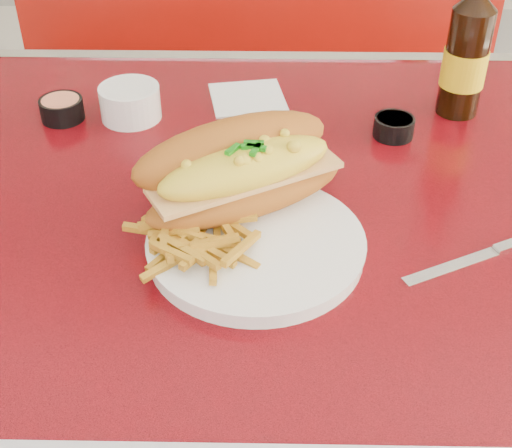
{
  "coord_description": "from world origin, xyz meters",
  "views": [
    {
      "loc": [
        0.03,
        -0.75,
        1.29
      ],
      "look_at": [
        0.01,
        -0.13,
        0.81
      ],
      "focal_mm": 50.0,
      "sensor_mm": 36.0,
      "label": 1
    }
  ],
  "objects_px": {
    "booth_bench_far": "(257,163)",
    "beer_bottle": "(467,53)",
    "fork": "(213,211)",
    "sauce_cup_left": "(62,108)",
    "knife": "(489,253)",
    "mac_hoagie": "(241,170)",
    "sauce_cup_right": "(394,126)",
    "diner_table": "(247,282)",
    "dinner_plate": "(256,245)",
    "gravy_ramekin": "(130,101)"
  },
  "relations": [
    {
      "from": "booth_bench_far",
      "to": "beer_bottle",
      "type": "bearing_deg",
      "value": -62.76
    },
    {
      "from": "sauce_cup_left",
      "to": "booth_bench_far",
      "type": "bearing_deg",
      "value": 66.45
    },
    {
      "from": "diner_table",
      "to": "sauce_cup_left",
      "type": "bearing_deg",
      "value": 147.52
    },
    {
      "from": "diner_table",
      "to": "fork",
      "type": "bearing_deg",
      "value": -116.35
    },
    {
      "from": "diner_table",
      "to": "booth_bench_far",
      "type": "height_order",
      "value": "booth_bench_far"
    },
    {
      "from": "diner_table",
      "to": "gravy_ramekin",
      "type": "relative_size",
      "value": 10.53
    },
    {
      "from": "diner_table",
      "to": "dinner_plate",
      "type": "height_order",
      "value": "dinner_plate"
    },
    {
      "from": "booth_bench_far",
      "to": "dinner_plate",
      "type": "height_order",
      "value": "booth_bench_far"
    },
    {
      "from": "mac_hoagie",
      "to": "sauce_cup_left",
      "type": "bearing_deg",
      "value": 110.66
    },
    {
      "from": "dinner_plate",
      "to": "sauce_cup_right",
      "type": "bearing_deg",
      "value": 54.0
    },
    {
      "from": "fork",
      "to": "beer_bottle",
      "type": "xyz_separation_m",
      "value": [
        0.35,
        0.28,
        0.08
      ]
    },
    {
      "from": "diner_table",
      "to": "sauce_cup_right",
      "type": "relative_size",
      "value": 21.09
    },
    {
      "from": "booth_bench_far",
      "to": "sauce_cup_right",
      "type": "distance_m",
      "value": 0.86
    },
    {
      "from": "fork",
      "to": "beer_bottle",
      "type": "relative_size",
      "value": 0.53
    },
    {
      "from": "gravy_ramekin",
      "to": "sauce_cup_left",
      "type": "xyz_separation_m",
      "value": [
        -0.1,
        -0.01,
        -0.01
      ]
    },
    {
      "from": "sauce_cup_right",
      "to": "knife",
      "type": "distance_m",
      "value": 0.27
    },
    {
      "from": "diner_table",
      "to": "gravy_ramekin",
      "type": "xyz_separation_m",
      "value": [
        -0.18,
        0.18,
        0.19
      ]
    },
    {
      "from": "dinner_plate",
      "to": "gravy_ramekin",
      "type": "xyz_separation_m",
      "value": [
        -0.19,
        0.31,
        0.02
      ]
    },
    {
      "from": "booth_bench_far",
      "to": "knife",
      "type": "bearing_deg",
      "value": -73.45
    },
    {
      "from": "gravy_ramekin",
      "to": "diner_table",
      "type": "bearing_deg",
      "value": -46.0
    },
    {
      "from": "mac_hoagie",
      "to": "fork",
      "type": "bearing_deg",
      "value": -179.18
    },
    {
      "from": "mac_hoagie",
      "to": "beer_bottle",
      "type": "height_order",
      "value": "beer_bottle"
    },
    {
      "from": "mac_hoagie",
      "to": "knife",
      "type": "relative_size",
      "value": 1.54
    },
    {
      "from": "booth_bench_far",
      "to": "beer_bottle",
      "type": "xyz_separation_m",
      "value": [
        0.31,
        -0.6,
        0.58
      ]
    },
    {
      "from": "dinner_plate",
      "to": "sauce_cup_right",
      "type": "height_order",
      "value": "sauce_cup_right"
    },
    {
      "from": "diner_table",
      "to": "mac_hoagie",
      "type": "relative_size",
      "value": 4.41
    },
    {
      "from": "knife",
      "to": "beer_bottle",
      "type": "bearing_deg",
      "value": 58.39
    },
    {
      "from": "fork",
      "to": "gravy_ramekin",
      "type": "xyz_separation_m",
      "value": [
        -0.14,
        0.26,
        0.01
      ]
    },
    {
      "from": "dinner_plate",
      "to": "sauce_cup_right",
      "type": "relative_size",
      "value": 5.27
    },
    {
      "from": "dinner_plate",
      "to": "knife",
      "type": "distance_m",
      "value": 0.26
    },
    {
      "from": "booth_bench_far",
      "to": "sauce_cup_left",
      "type": "distance_m",
      "value": 0.85
    },
    {
      "from": "sauce_cup_right",
      "to": "gravy_ramekin",
      "type": "bearing_deg",
      "value": 173.02
    },
    {
      "from": "booth_bench_far",
      "to": "diner_table",
      "type": "bearing_deg",
      "value": -90.0
    },
    {
      "from": "dinner_plate",
      "to": "booth_bench_far",
      "type": "bearing_deg",
      "value": 90.89
    },
    {
      "from": "mac_hoagie",
      "to": "beer_bottle",
      "type": "distance_m",
      "value": 0.41
    },
    {
      "from": "mac_hoagie",
      "to": "knife",
      "type": "bearing_deg",
      "value": -43.16
    },
    {
      "from": "beer_bottle",
      "to": "sauce_cup_right",
      "type": "bearing_deg",
      "value": -144.92
    },
    {
      "from": "beer_bottle",
      "to": "dinner_plate",
      "type": "bearing_deg",
      "value": -131.31
    },
    {
      "from": "fork",
      "to": "sauce_cup_left",
      "type": "bearing_deg",
      "value": 29.41
    },
    {
      "from": "fork",
      "to": "sauce_cup_left",
      "type": "relative_size",
      "value": 1.68
    },
    {
      "from": "diner_table",
      "to": "fork",
      "type": "height_order",
      "value": "fork"
    },
    {
      "from": "knife",
      "to": "fork",
      "type": "bearing_deg",
      "value": 144.05
    },
    {
      "from": "gravy_ramekin",
      "to": "booth_bench_far",
      "type": "bearing_deg",
      "value": 74.39
    },
    {
      "from": "booth_bench_far",
      "to": "sauce_cup_left",
      "type": "relative_size",
      "value": 15.28
    },
    {
      "from": "dinner_plate",
      "to": "fork",
      "type": "height_order",
      "value": "same"
    },
    {
      "from": "gravy_ramekin",
      "to": "beer_bottle",
      "type": "height_order",
      "value": "beer_bottle"
    },
    {
      "from": "dinner_plate",
      "to": "fork",
      "type": "distance_m",
      "value": 0.07
    },
    {
      "from": "diner_table",
      "to": "beer_bottle",
      "type": "relative_size",
      "value": 4.89
    },
    {
      "from": "diner_table",
      "to": "booth_bench_far",
      "type": "xyz_separation_m",
      "value": [
        0.0,
        0.81,
        -0.32
      ]
    },
    {
      "from": "mac_hoagie",
      "to": "beer_bottle",
      "type": "xyz_separation_m",
      "value": [
        0.31,
        0.26,
        0.03
      ]
    }
  ]
}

